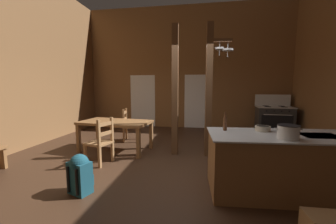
{
  "coord_description": "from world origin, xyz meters",
  "views": [
    {
      "loc": [
        0.59,
        -3.88,
        1.57
      ],
      "look_at": [
        -0.1,
        0.43,
        1.04
      ],
      "focal_mm": 21.86,
      "sensor_mm": 36.0,
      "label": 1
    }
  ],
  "objects_px": {
    "ladderback_chair_near_window": "(130,126)",
    "backpack": "(80,173)",
    "stove_range": "(274,120)",
    "dining_table": "(116,125)",
    "kitchen_island": "(283,164)",
    "ladderback_chair_by_post": "(101,142)",
    "bottle_tall_on_counter": "(225,123)",
    "mixing_bowl_on_counter": "(263,128)",
    "stockpot_on_counter": "(288,132)"
  },
  "relations": [
    {
      "from": "ladderback_chair_by_post",
      "to": "mixing_bowl_on_counter",
      "type": "height_order",
      "value": "mixing_bowl_on_counter"
    },
    {
      "from": "bottle_tall_on_counter",
      "to": "ladderback_chair_by_post",
      "type": "bearing_deg",
      "value": 167.82
    },
    {
      "from": "ladderback_chair_near_window",
      "to": "backpack",
      "type": "bearing_deg",
      "value": -84.3
    },
    {
      "from": "stockpot_on_counter",
      "to": "ladderback_chair_near_window",
      "type": "bearing_deg",
      "value": 138.98
    },
    {
      "from": "dining_table",
      "to": "stockpot_on_counter",
      "type": "distance_m",
      "value": 3.74
    },
    {
      "from": "kitchen_island",
      "to": "dining_table",
      "type": "distance_m",
      "value": 3.67
    },
    {
      "from": "ladderback_chair_by_post",
      "to": "ladderback_chair_near_window",
      "type": "bearing_deg",
      "value": 91.14
    },
    {
      "from": "stove_range",
      "to": "bottle_tall_on_counter",
      "type": "relative_size",
      "value": 4.5
    },
    {
      "from": "kitchen_island",
      "to": "backpack",
      "type": "relative_size",
      "value": 3.71
    },
    {
      "from": "kitchen_island",
      "to": "stockpot_on_counter",
      "type": "bearing_deg",
      "value": -104.81
    },
    {
      "from": "dining_table",
      "to": "backpack",
      "type": "distance_m",
      "value": 2.12
    },
    {
      "from": "mixing_bowl_on_counter",
      "to": "kitchen_island",
      "type": "bearing_deg",
      "value": -42.18
    },
    {
      "from": "stockpot_on_counter",
      "to": "mixing_bowl_on_counter",
      "type": "distance_m",
      "value": 0.52
    },
    {
      "from": "stove_range",
      "to": "backpack",
      "type": "bearing_deg",
      "value": -132.02
    },
    {
      "from": "mixing_bowl_on_counter",
      "to": "bottle_tall_on_counter",
      "type": "height_order",
      "value": "bottle_tall_on_counter"
    },
    {
      "from": "dining_table",
      "to": "stockpot_on_counter",
      "type": "bearing_deg",
      "value": -29.92
    },
    {
      "from": "kitchen_island",
      "to": "ladderback_chair_near_window",
      "type": "relative_size",
      "value": 2.33
    },
    {
      "from": "mixing_bowl_on_counter",
      "to": "backpack",
      "type": "bearing_deg",
      "value": -165.51
    },
    {
      "from": "stove_range",
      "to": "ladderback_chair_near_window",
      "type": "relative_size",
      "value": 1.39
    },
    {
      "from": "ladderback_chair_near_window",
      "to": "bottle_tall_on_counter",
      "type": "xyz_separation_m",
      "value": [
        2.44,
        -2.35,
        0.55
      ]
    },
    {
      "from": "ladderback_chair_near_window",
      "to": "ladderback_chair_by_post",
      "type": "xyz_separation_m",
      "value": [
        0.04,
        -1.83,
        0.0
      ]
    },
    {
      "from": "ladderback_chair_by_post",
      "to": "backpack",
      "type": "height_order",
      "value": "ladderback_chair_by_post"
    },
    {
      "from": "ladderback_chair_by_post",
      "to": "stove_range",
      "type": "bearing_deg",
      "value": 38.07
    },
    {
      "from": "kitchen_island",
      "to": "mixing_bowl_on_counter",
      "type": "bearing_deg",
      "value": 137.82
    },
    {
      "from": "stove_range",
      "to": "stockpot_on_counter",
      "type": "height_order",
      "value": "stove_range"
    },
    {
      "from": "ladderback_chair_near_window",
      "to": "backpack",
      "type": "relative_size",
      "value": 1.59
    },
    {
      "from": "backpack",
      "to": "ladderback_chair_near_window",
      "type": "bearing_deg",
      "value": 95.7
    },
    {
      "from": "ladderback_chair_by_post",
      "to": "stockpot_on_counter",
      "type": "distance_m",
      "value": 3.34
    },
    {
      "from": "ladderback_chair_near_window",
      "to": "stove_range",
      "type": "bearing_deg",
      "value": 20.37
    },
    {
      "from": "kitchen_island",
      "to": "stockpot_on_counter",
      "type": "height_order",
      "value": "stockpot_on_counter"
    },
    {
      "from": "ladderback_chair_by_post",
      "to": "bottle_tall_on_counter",
      "type": "xyz_separation_m",
      "value": [
        2.4,
        -0.52,
        0.55
      ]
    },
    {
      "from": "ladderback_chair_by_post",
      "to": "backpack",
      "type": "distance_m",
      "value": 1.2
    },
    {
      "from": "stove_range",
      "to": "ladderback_chair_by_post",
      "type": "relative_size",
      "value": 1.39
    },
    {
      "from": "kitchen_island",
      "to": "backpack",
      "type": "bearing_deg",
      "value": -170.83
    },
    {
      "from": "dining_table",
      "to": "stockpot_on_counter",
      "type": "xyz_separation_m",
      "value": [
        3.23,
        -1.86,
        0.33
      ]
    },
    {
      "from": "kitchen_island",
      "to": "dining_table",
      "type": "xyz_separation_m",
      "value": [
        -3.29,
        1.59,
        0.21
      ]
    },
    {
      "from": "backpack",
      "to": "mixing_bowl_on_counter",
      "type": "distance_m",
      "value": 2.88
    },
    {
      "from": "backpack",
      "to": "mixing_bowl_on_counter",
      "type": "xyz_separation_m",
      "value": [
        2.72,
        0.7,
        0.61
      ]
    },
    {
      "from": "dining_table",
      "to": "ladderback_chair_by_post",
      "type": "distance_m",
      "value": 0.93
    },
    {
      "from": "kitchen_island",
      "to": "backpack",
      "type": "xyz_separation_m",
      "value": [
        -2.97,
        -0.48,
        -0.13
      ]
    },
    {
      "from": "stove_range",
      "to": "backpack",
      "type": "relative_size",
      "value": 2.21
    },
    {
      "from": "kitchen_island",
      "to": "mixing_bowl_on_counter",
      "type": "xyz_separation_m",
      "value": [
        -0.25,
        0.22,
        0.49
      ]
    },
    {
      "from": "stove_range",
      "to": "dining_table",
      "type": "xyz_separation_m",
      "value": [
        -4.54,
        -2.6,
        0.17
      ]
    },
    {
      "from": "stove_range",
      "to": "backpack",
      "type": "distance_m",
      "value": 6.29
    },
    {
      "from": "stove_range",
      "to": "ladderback_chair_near_window",
      "type": "distance_m",
      "value": 4.81
    },
    {
      "from": "stockpot_on_counter",
      "to": "ladderback_chair_by_post",
      "type": "bearing_deg",
      "value": 163.23
    },
    {
      "from": "stove_range",
      "to": "bottle_tall_on_counter",
      "type": "bearing_deg",
      "value": -117.25
    },
    {
      "from": "ladderback_chair_by_post",
      "to": "bottle_tall_on_counter",
      "type": "bearing_deg",
      "value": -12.18
    },
    {
      "from": "dining_table",
      "to": "ladderback_chair_by_post",
      "type": "relative_size",
      "value": 1.89
    },
    {
      "from": "backpack",
      "to": "kitchen_island",
      "type": "bearing_deg",
      "value": 9.17
    }
  ]
}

